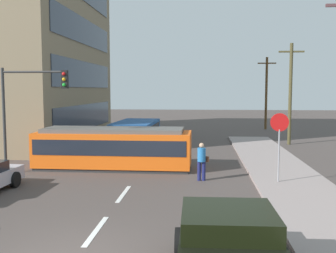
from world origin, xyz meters
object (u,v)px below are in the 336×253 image
(streetcar_tram, at_px, (114,147))
(utility_pole_mid, at_px, (290,92))
(pedestrian_crossing, at_px, (202,159))
(utility_pole_far, at_px, (266,92))
(stop_sign, at_px, (279,133))
(city_bus, at_px, (136,133))
(traffic_light_mast, at_px, (29,99))
(parked_sedan_far, at_px, (65,144))

(streetcar_tram, bearing_deg, utility_pole_mid, 41.75)
(pedestrian_crossing, xyz_separation_m, utility_pole_far, (6.45, 23.30, 2.83))
(streetcar_tram, bearing_deg, stop_sign, -21.18)
(city_bus, relative_size, pedestrian_crossing, 3.45)
(streetcar_tram, height_order, city_bus, streetcar_tram)
(pedestrian_crossing, relative_size, stop_sign, 0.58)
(traffic_light_mast, distance_m, utility_pole_far, 26.83)
(streetcar_tram, distance_m, pedestrian_crossing, 5.08)
(streetcar_tram, height_order, pedestrian_crossing, streetcar_tram)
(city_bus, relative_size, parked_sedan_far, 1.26)
(city_bus, bearing_deg, parked_sedan_far, -144.41)
(utility_pole_mid, bearing_deg, parked_sedan_far, -158.94)
(streetcar_tram, bearing_deg, pedestrian_crossing, -28.69)
(utility_pole_far, bearing_deg, city_bus, -127.78)
(pedestrian_crossing, distance_m, utility_pole_mid, 13.96)
(pedestrian_crossing, height_order, traffic_light_mast, traffic_light_mast)
(parked_sedan_far, bearing_deg, stop_sign, -30.81)
(traffic_light_mast, relative_size, utility_pole_far, 0.70)
(streetcar_tram, relative_size, utility_pole_mid, 1.07)
(pedestrian_crossing, distance_m, traffic_light_mast, 8.50)
(parked_sedan_far, bearing_deg, utility_pole_mid, 21.06)
(city_bus, height_order, utility_pole_far, utility_pole_far)
(traffic_light_mast, bearing_deg, utility_pole_far, 57.25)
(utility_pole_mid, bearing_deg, stop_sign, -104.04)
(city_bus, height_order, traffic_light_mast, traffic_light_mast)
(parked_sedan_far, xyz_separation_m, utility_pole_mid, (14.78, 5.69, 3.20))
(utility_pole_mid, bearing_deg, pedestrian_crossing, -117.76)
(traffic_light_mast, distance_m, utility_pole_mid, 18.35)
(streetcar_tram, distance_m, traffic_light_mast, 4.69)
(stop_sign, bearing_deg, pedestrian_crossing, 170.59)
(stop_sign, height_order, utility_pole_mid, utility_pole_mid)
(streetcar_tram, bearing_deg, traffic_light_mast, -154.83)
(pedestrian_crossing, xyz_separation_m, utility_pole_mid, (6.36, 12.09, 2.88))
(stop_sign, xyz_separation_m, utility_pole_mid, (3.16, 12.62, 1.63))
(city_bus, xyz_separation_m, parked_sedan_far, (-3.97, -2.84, -0.44))
(utility_pole_mid, bearing_deg, city_bus, -165.23)
(parked_sedan_far, height_order, stop_sign, stop_sign)
(streetcar_tram, height_order, utility_pole_far, utility_pole_far)
(parked_sedan_far, height_order, utility_pole_far, utility_pole_far)
(pedestrian_crossing, distance_m, stop_sign, 3.48)
(streetcar_tram, relative_size, traffic_light_mast, 1.56)
(pedestrian_crossing, relative_size, parked_sedan_far, 0.36)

